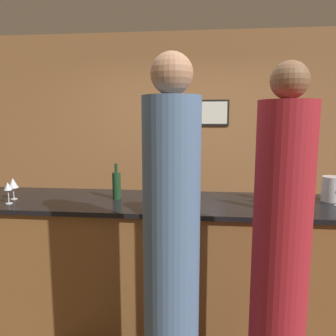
% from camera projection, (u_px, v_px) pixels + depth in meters
% --- Properties ---
extents(ground_plane, '(14.00, 14.00, 0.00)m').
position_uv_depth(ground_plane, '(169.00, 320.00, 2.74)').
color(ground_plane, '#4C3823').
extents(back_wall, '(8.00, 0.08, 2.80)m').
position_uv_depth(back_wall, '(184.00, 139.00, 4.46)').
color(back_wall, olive).
rests_on(back_wall, ground_plane).
extents(bar_counter, '(3.56, 0.76, 1.02)m').
position_uv_depth(bar_counter, '(169.00, 262.00, 2.67)').
color(bar_counter, brown).
rests_on(bar_counter, ground_plane).
extents(bartender, '(0.28, 0.28, 1.96)m').
position_uv_depth(bartender, '(172.00, 191.00, 3.37)').
color(bartender, '#1E234C').
rests_on(bartender, ground_plane).
extents(guest_0, '(0.30, 0.30, 1.95)m').
position_uv_depth(guest_0, '(280.00, 260.00, 1.74)').
color(guest_0, maroon).
rests_on(guest_0, ground_plane).
extents(guest_1, '(0.31, 0.31, 2.00)m').
position_uv_depth(guest_1, '(171.00, 253.00, 1.77)').
color(guest_1, '#4C6B93').
rests_on(guest_1, ground_plane).
extents(wine_bottle_0, '(0.08, 0.08, 0.28)m').
position_uv_depth(wine_bottle_0, '(259.00, 193.00, 2.38)').
color(wine_bottle_0, black).
rests_on(wine_bottle_0, bar_counter).
extents(wine_bottle_1, '(0.07, 0.07, 0.29)m').
position_uv_depth(wine_bottle_1, '(117.00, 185.00, 2.65)').
color(wine_bottle_1, '#19381E').
rests_on(wine_bottle_1, bar_counter).
extents(wine_bottle_2, '(0.08, 0.08, 0.28)m').
position_uv_depth(wine_bottle_2, '(273.00, 187.00, 2.60)').
color(wine_bottle_2, black).
rests_on(wine_bottle_2, bar_counter).
extents(ice_bucket, '(0.15, 0.15, 0.20)m').
position_uv_depth(ice_bucket, '(332.00, 189.00, 2.58)').
color(ice_bucket, silver).
rests_on(ice_bucket, bar_counter).
extents(wine_glass_0, '(0.07, 0.07, 0.18)m').
position_uv_depth(wine_glass_0, '(272.00, 187.00, 2.46)').
color(wine_glass_0, silver).
rests_on(wine_glass_0, bar_counter).
extents(wine_glass_1, '(0.06, 0.06, 0.17)m').
position_uv_depth(wine_glass_1, '(8.00, 187.00, 2.49)').
color(wine_glass_1, silver).
rests_on(wine_glass_1, bar_counter).
extents(wine_glass_2, '(0.08, 0.08, 0.17)m').
position_uv_depth(wine_glass_2, '(13.00, 183.00, 2.63)').
color(wine_glass_2, silver).
rests_on(wine_glass_2, bar_counter).
extents(wine_glass_3, '(0.08, 0.08, 0.17)m').
position_uv_depth(wine_glass_3, '(184.00, 194.00, 2.25)').
color(wine_glass_3, silver).
rests_on(wine_glass_3, bar_counter).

